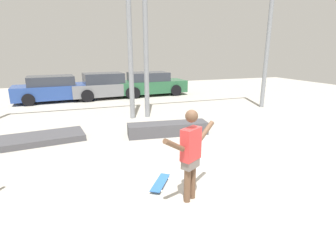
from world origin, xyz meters
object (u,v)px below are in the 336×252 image
object	(u,v)px
manual_pad	(34,139)
parked_car_green	(150,84)
parked_car_blue	(55,89)
skateboard	(160,183)
skateboarder	(191,151)
parked_car_grey	(106,86)
grind_box	(168,129)

from	to	relation	value
manual_pad	parked_car_green	bearing A→B (deg)	51.64
parked_car_blue	parked_car_green	world-z (taller)	parked_car_green
skateboard	parked_car_green	bearing A→B (deg)	19.39
skateboarder	parked_car_grey	xyz separation A→B (m)	(-0.06, 11.85, -0.27)
skateboard	parked_car_green	size ratio (longest dim) A/B	0.18
grind_box	parked_car_grey	distance (m)	8.03
skateboard	manual_pad	world-z (taller)	manual_pad
parked_car_blue	parked_car_green	bearing A→B (deg)	-2.08
grind_box	parked_car_green	size ratio (longest dim) A/B	0.61
skateboarder	grind_box	xyz separation A→B (m)	(0.97, 3.90, -0.77)
manual_pad	parked_car_grey	bearing A→B (deg)	66.89
skateboarder	parked_car_green	world-z (taller)	skateboarder
skateboarder	parked_car_blue	size ratio (longest dim) A/B	0.39
skateboard	grind_box	world-z (taller)	grind_box
grind_box	parked_car_grey	size ratio (longest dim) A/B	0.64
skateboard	parked_car_green	distance (m)	11.77
grind_box	parked_car_blue	world-z (taller)	parked_car_blue
grind_box	manual_pad	xyz separation A→B (m)	(-4.13, 0.69, -0.11)
grind_box	manual_pad	size ratio (longest dim) A/B	0.92
manual_pad	parked_car_blue	world-z (taller)	parked_car_blue
skateboarder	skateboard	distance (m)	1.20
grind_box	parked_car_blue	xyz separation A→B (m)	(-3.84, 7.93, 0.47)
skateboard	parked_car_green	xyz separation A→B (m)	(3.09, 11.34, 0.63)
skateboarder	manual_pad	xyz separation A→B (m)	(-3.16, 4.59, -0.88)
skateboard	parked_car_blue	xyz separation A→B (m)	(-2.51, 11.13, 0.62)
grind_box	manual_pad	bearing A→B (deg)	170.54
manual_pad	parked_car_grey	size ratio (longest dim) A/B	0.70
manual_pad	parked_car_blue	size ratio (longest dim) A/B	0.66
skateboard	grind_box	bearing A→B (deg)	12.11
grind_box	manual_pad	world-z (taller)	grind_box
parked_car_grey	parked_car_green	world-z (taller)	parked_car_grey
parked_car_blue	parked_car_grey	bearing A→B (deg)	-3.87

